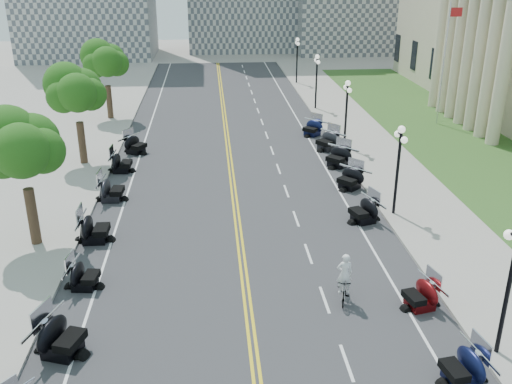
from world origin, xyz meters
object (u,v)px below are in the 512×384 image
object	(u,v)px
cyclist_rider	(346,257)
flagpole	(444,65)
bicycle	(344,288)
motorcycle_n_3	(463,366)

from	to	relation	value
cyclist_rider	flagpole	bearing A→B (deg)	-118.31
flagpole	bicycle	bearing A→B (deg)	-118.31
flagpole	bicycle	distance (m)	29.95
bicycle	cyclist_rider	distance (m)	1.45
bicycle	flagpole	bearing A→B (deg)	75.43
flagpole	bicycle	size ratio (longest dim) A/B	5.41
flagpole	motorcycle_n_3	size ratio (longest dim) A/B	5.13
motorcycle_n_3	bicycle	bearing A→B (deg)	-160.67
flagpole	bicycle	world-z (taller)	flagpole
motorcycle_n_3	bicycle	distance (m)	5.92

